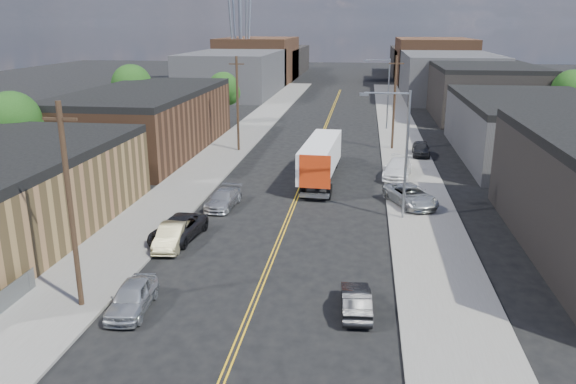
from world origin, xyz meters
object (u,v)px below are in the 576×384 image
(car_right_lot_c, at_px, (421,149))
(car_right_oncoming, at_px, (356,300))
(car_left_a, at_px, (132,297))
(car_right_lot_a, at_px, (411,195))
(car_left_c, at_px, (178,229))
(semi_truck, at_px, (322,155))
(car_left_d, at_px, (223,199))
(car_right_lot_b, at_px, (398,168))
(car_left_b, at_px, (171,236))

(car_right_lot_c, bearing_deg, car_right_oncoming, -98.18)
(car_left_a, height_order, car_right_lot_c, car_right_lot_c)
(car_right_lot_a, bearing_deg, car_left_c, -174.00)
(semi_truck, bearing_deg, car_right_lot_a, -41.60)
(car_left_a, height_order, car_right_lot_a, car_right_lot_a)
(car_left_a, relative_size, car_left_d, 0.92)
(car_left_a, relative_size, car_right_oncoming, 1.08)
(car_left_a, bearing_deg, semi_truck, 70.17)
(car_left_d, xyz_separation_m, car_right_lot_c, (16.13, 18.92, 0.21))
(car_right_lot_b, bearing_deg, car_left_b, -118.99)
(car_right_lot_b, bearing_deg, car_right_lot_c, 82.64)
(semi_truck, xyz_separation_m, car_right_lot_b, (6.70, 0.82, -1.17))
(car_left_a, distance_m, car_left_b, 8.04)
(car_left_b, height_order, car_left_c, car_left_c)
(car_left_a, bearing_deg, car_left_c, 90.90)
(car_left_c, bearing_deg, car_left_d, 86.17)
(car_left_a, bearing_deg, car_right_lot_a, 47.40)
(car_left_b, bearing_deg, car_left_d, 76.12)
(car_left_a, bearing_deg, car_right_oncoming, 2.60)
(semi_truck, relative_size, car_right_oncoming, 3.67)
(car_right_lot_b, bearing_deg, car_right_oncoming, -87.31)
(car_left_d, relative_size, car_right_lot_b, 0.85)
(semi_truck, xyz_separation_m, car_left_c, (-7.90, -15.93, -1.39))
(car_left_b, bearing_deg, car_right_lot_b, 46.12)
(semi_truck, xyz_separation_m, car_left_b, (-7.90, -17.18, -1.40))
(car_left_b, distance_m, car_left_c, 1.26)
(car_right_oncoming, bearing_deg, car_left_a, 2.76)
(car_left_a, xyz_separation_m, car_right_lot_a, (14.32, 18.00, 0.18))
(semi_truck, bearing_deg, car_left_b, -111.47)
(car_left_a, xyz_separation_m, car_right_oncoming, (10.59, 1.24, -0.08))
(car_left_c, relative_size, car_right_lot_b, 0.95)
(car_left_b, relative_size, car_right_oncoming, 1.09)
(semi_truck, relative_size, car_left_c, 2.78)
(car_left_d, bearing_deg, car_right_lot_a, 13.97)
(car_right_oncoming, bearing_deg, semi_truck, -85.62)
(semi_truck, relative_size, car_right_lot_c, 3.35)
(car_left_d, height_order, car_right_oncoming, car_left_d)
(car_left_a, distance_m, car_right_lot_a, 23.00)
(car_left_d, bearing_deg, semi_truck, 59.94)
(car_right_lot_a, relative_size, car_right_lot_c, 1.26)
(semi_truck, relative_size, car_left_a, 3.38)
(car_left_b, relative_size, car_right_lot_c, 1.00)
(semi_truck, distance_m, car_right_oncoming, 24.24)
(semi_truck, xyz_separation_m, car_right_lot_a, (7.23, -7.18, -1.20))
(car_left_c, relative_size, car_right_lot_c, 1.20)
(car_left_c, relative_size, car_left_d, 1.12)
(car_left_a, xyz_separation_m, car_right_lot_c, (16.59, 34.92, 0.16))
(car_left_b, bearing_deg, car_left_a, -89.05)
(car_left_c, bearing_deg, car_right_lot_b, 55.77)
(car_right_lot_b, bearing_deg, semi_truck, -163.00)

